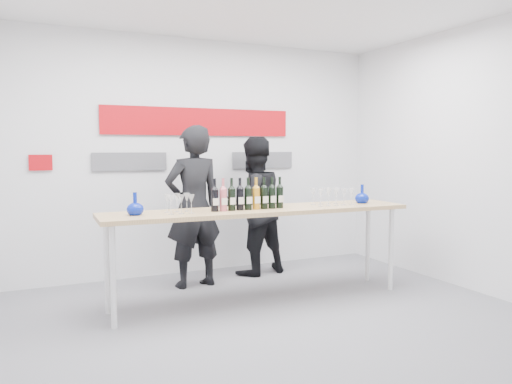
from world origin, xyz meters
TOP-DOWN VIEW (x-y plane):
  - ground at (0.00, 0.00)m, footprint 5.00×5.00m
  - back_wall at (0.00, 2.00)m, footprint 5.00×0.04m
  - signage at (-0.06, 1.97)m, footprint 3.38×0.02m
  - tasting_table at (0.14, 0.48)m, footprint 3.30×0.75m
  - wine_bottles at (-0.01, 0.45)m, footprint 0.80×0.10m
  - decanter_left at (-1.14, 0.53)m, footprint 0.16×0.16m
  - decanter_right at (1.43, 0.45)m, footprint 0.16×0.16m
  - glasses_left at (-0.72, 0.51)m, footprint 0.27×0.23m
  - glasses_right at (1.00, 0.45)m, footprint 0.46×0.24m
  - presenter_left at (-0.31, 1.32)m, footprint 0.73×0.52m
  - presenter_right at (0.56, 1.55)m, footprint 0.96×0.81m
  - mic_stand at (-0.14, 1.40)m, footprint 0.16×0.16m

SIDE VIEW (x-z plane):
  - ground at x=0.00m, z-range 0.00..0.00m
  - mic_stand at x=-0.14m, z-range -0.27..1.12m
  - presenter_right at x=0.56m, z-range 0.00..1.76m
  - tasting_table at x=0.14m, z-range 0.42..1.40m
  - presenter_left at x=-0.31m, z-range 0.00..1.87m
  - glasses_right at x=1.00m, z-range 0.98..1.17m
  - glasses_left at x=-0.72m, z-range 0.98..1.17m
  - decanter_left at x=-1.14m, z-range 0.98..1.20m
  - decanter_right at x=1.43m, z-range 0.98..1.20m
  - wine_bottles at x=-0.01m, z-range 0.98..1.31m
  - back_wall at x=0.00m, z-range 0.00..3.00m
  - signage at x=-0.06m, z-range 1.41..2.20m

